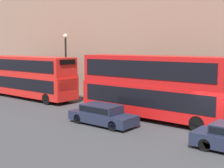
{
  "coord_description": "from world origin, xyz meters",
  "views": [
    {
      "loc": [
        -17.0,
        -6.48,
        5.16
      ],
      "look_at": [
        0.48,
        7.72,
        2.41
      ],
      "focal_mm": 50.0,
      "sensor_mm": 36.0,
      "label": 1
    }
  ],
  "objects_px": {
    "bus_leading": "(152,85)",
    "pedestrian": "(163,101)",
    "bus_second_in_queue": "(29,75)",
    "car_hatchback": "(102,114)"
  },
  "relations": [
    {
      "from": "bus_leading",
      "to": "pedestrian",
      "type": "bearing_deg",
      "value": 14.1
    },
    {
      "from": "pedestrian",
      "to": "bus_leading",
      "type": "bearing_deg",
      "value": -165.9
    },
    {
      "from": "bus_second_in_queue",
      "to": "car_hatchback",
      "type": "xyz_separation_m",
      "value": [
        -3.4,
        -12.5,
        -1.57
      ]
    },
    {
      "from": "bus_leading",
      "to": "car_hatchback",
      "type": "relative_size",
      "value": 2.35
    },
    {
      "from": "bus_leading",
      "to": "pedestrian",
      "type": "xyz_separation_m",
      "value": [
        2.77,
        0.7,
        -1.62
      ]
    },
    {
      "from": "bus_leading",
      "to": "bus_second_in_queue",
      "type": "distance_m",
      "value": 14.22
    },
    {
      "from": "bus_second_in_queue",
      "to": "pedestrian",
      "type": "relative_size",
      "value": 6.2
    },
    {
      "from": "bus_leading",
      "to": "pedestrian",
      "type": "height_order",
      "value": "bus_leading"
    },
    {
      "from": "car_hatchback",
      "to": "pedestrian",
      "type": "distance_m",
      "value": 6.26
    },
    {
      "from": "car_hatchback",
      "to": "bus_second_in_queue",
      "type": "bearing_deg",
      "value": 74.78
    }
  ]
}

